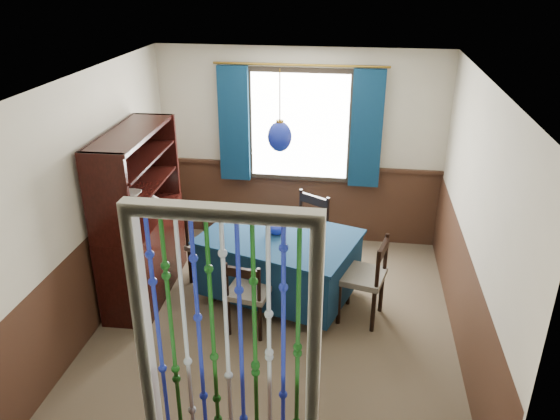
% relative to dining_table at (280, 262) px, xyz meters
% --- Properties ---
extents(floor, '(4.00, 4.00, 0.00)m').
position_rel_dining_table_xyz_m(floor, '(0.03, -0.49, -0.44)').
color(floor, brown).
rests_on(floor, ground).
extents(ceiling, '(4.00, 4.00, 0.00)m').
position_rel_dining_table_xyz_m(ceiling, '(0.03, -0.49, 2.06)').
color(ceiling, silver).
rests_on(ceiling, ground).
extents(wall_back, '(3.60, 0.00, 3.60)m').
position_rel_dining_table_xyz_m(wall_back, '(0.03, 1.51, 0.81)').
color(wall_back, beige).
rests_on(wall_back, ground).
extents(wall_front, '(3.60, 0.00, 3.60)m').
position_rel_dining_table_xyz_m(wall_front, '(0.03, -2.49, 0.81)').
color(wall_front, beige).
rests_on(wall_front, ground).
extents(wall_left, '(0.00, 4.00, 4.00)m').
position_rel_dining_table_xyz_m(wall_left, '(-1.77, -0.49, 0.81)').
color(wall_left, beige).
rests_on(wall_left, ground).
extents(wall_right, '(0.00, 4.00, 4.00)m').
position_rel_dining_table_xyz_m(wall_right, '(1.83, -0.49, 0.81)').
color(wall_right, beige).
rests_on(wall_right, ground).
extents(wainscot_back, '(3.60, 0.00, 3.60)m').
position_rel_dining_table_xyz_m(wainscot_back, '(0.03, 1.49, 0.06)').
color(wainscot_back, '#392115').
rests_on(wainscot_back, ground).
extents(wainscot_left, '(0.00, 4.00, 4.00)m').
position_rel_dining_table_xyz_m(wainscot_left, '(-1.75, -0.49, 0.06)').
color(wainscot_left, '#392115').
rests_on(wainscot_left, ground).
extents(wainscot_right, '(0.00, 4.00, 4.00)m').
position_rel_dining_table_xyz_m(wainscot_right, '(1.82, -0.49, 0.06)').
color(wainscot_right, '#392115').
rests_on(wainscot_right, ground).
extents(window, '(1.32, 0.12, 1.42)m').
position_rel_dining_table_xyz_m(window, '(0.03, 1.46, 1.11)').
color(window, black).
rests_on(window, wall_back).
extents(doorway, '(1.16, 0.12, 2.18)m').
position_rel_dining_table_xyz_m(doorway, '(0.03, -2.43, 0.61)').
color(doorway, silver).
rests_on(doorway, ground).
extents(dining_table, '(1.83, 1.51, 0.76)m').
position_rel_dining_table_xyz_m(dining_table, '(0.00, 0.00, 0.00)').
color(dining_table, '#0C253E').
rests_on(dining_table, floor).
extents(chair_near, '(0.46, 0.44, 0.82)m').
position_rel_dining_table_xyz_m(chair_near, '(-0.22, -0.65, -0.00)').
color(chair_near, black).
rests_on(chair_near, floor).
extents(chair_far, '(0.63, 0.63, 0.95)m').
position_rel_dining_table_xyz_m(chair_far, '(0.21, 0.62, 0.06)').
color(chair_far, black).
rests_on(chair_far, floor).
extents(chair_left, '(0.51, 0.52, 0.85)m').
position_rel_dining_table_xyz_m(chair_left, '(-0.89, 0.26, 0.01)').
color(chair_left, black).
rests_on(chair_left, floor).
extents(chair_right, '(0.53, 0.54, 0.92)m').
position_rel_dining_table_xyz_m(chair_right, '(0.91, -0.26, 0.05)').
color(chair_right, black).
rests_on(chair_right, floor).
extents(sideboard, '(0.54, 1.44, 1.87)m').
position_rel_dining_table_xyz_m(sideboard, '(-1.50, -0.10, 0.20)').
color(sideboard, black).
rests_on(sideboard, floor).
extents(pendant_lamp, '(0.24, 0.24, 0.80)m').
position_rel_dining_table_xyz_m(pendant_lamp, '(0.00, -0.00, 1.41)').
color(pendant_lamp, olive).
rests_on(pendant_lamp, ceiling).
extents(vase_table, '(0.19, 0.19, 0.17)m').
position_rel_dining_table_xyz_m(vase_table, '(-0.05, 0.05, 0.40)').
color(vase_table, navy).
rests_on(vase_table, dining_table).
extents(bowl_shelf, '(0.23, 0.23, 0.05)m').
position_rel_dining_table_xyz_m(bowl_shelf, '(-1.44, -0.36, 0.86)').
color(bowl_shelf, beige).
rests_on(bowl_shelf, sideboard).
extents(vase_sideboard, '(0.18, 0.18, 0.17)m').
position_rel_dining_table_xyz_m(vase_sideboard, '(-1.44, 0.17, 0.58)').
color(vase_sideboard, beige).
rests_on(vase_sideboard, sideboard).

